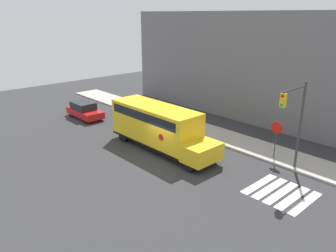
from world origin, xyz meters
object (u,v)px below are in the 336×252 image
school_bus (158,125)px  stop_sign (276,135)px  traffic_light (295,116)px  parked_car (84,110)px

school_bus → stop_sign: bearing=32.3°
stop_sign → traffic_light: size_ratio=0.48×
parked_car → traffic_light: 19.75m
parked_car → stop_sign: size_ratio=1.54×
school_bus → stop_sign: size_ratio=3.38×
parked_car → traffic_light: (19.18, 3.67, 3.00)m
school_bus → traffic_light: bearing=21.4°
stop_sign → traffic_light: (1.64, -1.03, 1.88)m
school_bus → parked_car: 10.61m
parked_car → school_bus: bearing=1.5°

